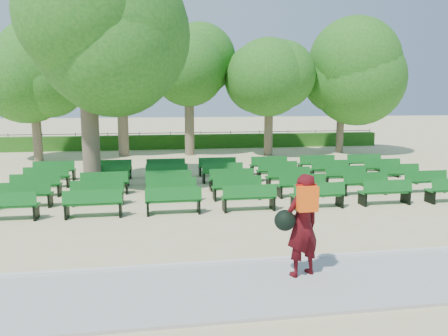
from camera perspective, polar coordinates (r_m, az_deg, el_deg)
The scene contains 9 objects.
ground at distance 14.89m, azimuth -0.74°, elevation -3.58°, with size 120.00×120.00×0.00m, color #CCBD87.
paving at distance 7.98m, azimuth 7.49°, elevation -15.00°, with size 30.00×2.20×0.06m, color #A7A6A2.
curb at distance 9.00m, azimuth 5.34°, elevation -11.96°, with size 30.00×0.12×0.10m, color silver.
hedge at distance 28.58m, azimuth -4.94°, elevation 3.45°, with size 26.00×0.70×0.90m, color #265C17.
fence at distance 29.03m, azimuth -4.99°, elevation 2.65°, with size 26.00×0.10×1.02m, color black, non-canonical shape.
tree_line at distance 24.67m, azimuth -4.20°, elevation 1.50°, with size 21.80×6.80×7.04m, color #296B1C, non-canonical shape.
bench_array at distance 15.74m, azimuth 0.72°, elevation -2.57°, with size 1.61×0.58×1.00m.
tree_among at distance 16.42m, azimuth -17.56°, elevation 14.86°, with size 5.48×5.48×7.53m.
person at distance 8.05m, azimuth 10.06°, elevation -7.19°, with size 0.94×0.66×1.89m.
Camera 1 is at (-2.16, -14.36, 3.29)m, focal length 35.00 mm.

